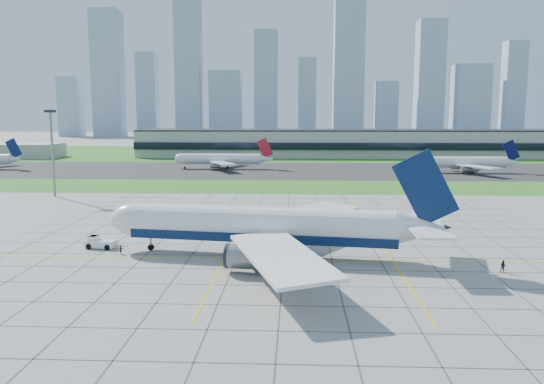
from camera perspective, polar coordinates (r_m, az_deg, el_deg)
The scene contains 15 objects.
ground at distance 91.52m, azimuth 1.33°, elevation -6.91°, with size 1400.00×1400.00×0.00m, color #9F9F9A.
grass_median at distance 179.93m, azimuth 1.97°, elevation 0.58°, with size 700.00×35.00×0.04m, color #2A6B1E.
asphalt_taxiway at distance 234.56m, azimuth 2.11°, elevation 2.36°, with size 700.00×75.00×0.04m, color #383838.
grass_far at distance 344.17m, azimuth 2.27°, elevation 4.22°, with size 700.00×145.00×0.04m, color #2A6B1E.
apron_markings at distance 102.25m, azimuth 1.71°, elevation -5.28°, with size 120.00×130.00×0.03m.
terminal at distance 320.88m, azimuth 9.44°, elevation 5.23°, with size 260.00×43.00×15.80m.
service_block at distance 340.00m, azimuth -25.92°, elevation 4.03°, with size 50.00×25.00×8.00m, color #B7B7B2.
light_mast at distance 169.52m, azimuth -22.60°, elevation 4.98°, with size 2.50×2.50×25.60m.
city_skyline at distance 609.45m, azimuth 1.61°, elevation 11.51°, with size 523.00×32.40×160.00m.
airliner at distance 90.55m, azimuth -0.86°, elevation -3.73°, with size 59.48×59.88×18.78m.
pushback_tug at distance 101.76m, azimuth -18.04°, elevation -5.20°, with size 8.08×3.43×2.22m.
crew_near at distance 96.17m, azimuth -15.95°, elevation -5.98°, with size 0.60×0.39×1.65m, color black.
crew_far at distance 89.23m, azimuth 23.63°, elevation -7.36°, with size 0.95×0.74×1.96m, color black.
distant_jet_1 at distance 241.38m, azimuth -5.47°, elevation 3.56°, with size 42.32×42.66×14.08m.
distant_jet_2 at distance 237.79m, azimuth 20.03°, elevation 3.03°, with size 40.71×42.66×14.08m.
Camera 1 is at (1.86, -88.34, 23.84)m, focal length 35.00 mm.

